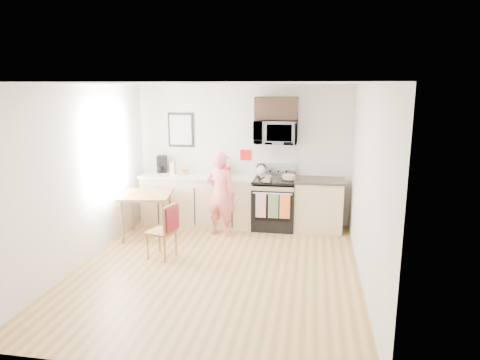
% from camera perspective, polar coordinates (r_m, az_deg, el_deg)
% --- Properties ---
extents(floor, '(4.60, 4.60, 0.00)m').
position_cam_1_polar(floor, '(6.27, -3.10, -11.76)').
color(floor, olive).
rests_on(floor, ground).
extents(back_wall, '(4.00, 0.04, 2.60)m').
position_cam_1_polar(back_wall, '(8.08, 0.41, 3.40)').
color(back_wall, beige).
rests_on(back_wall, floor).
extents(front_wall, '(4.00, 0.04, 2.60)m').
position_cam_1_polar(front_wall, '(3.74, -11.22, -7.63)').
color(front_wall, beige).
rests_on(front_wall, floor).
extents(left_wall, '(0.04, 4.60, 2.60)m').
position_cam_1_polar(left_wall, '(6.60, -20.44, 0.56)').
color(left_wall, beige).
rests_on(left_wall, floor).
extents(right_wall, '(0.04, 4.60, 2.60)m').
position_cam_1_polar(right_wall, '(5.76, 16.54, -0.81)').
color(right_wall, beige).
rests_on(right_wall, floor).
extents(ceiling, '(4.00, 4.60, 0.04)m').
position_cam_1_polar(ceiling, '(5.72, -3.41, 12.73)').
color(ceiling, white).
rests_on(ceiling, back_wall).
extents(window, '(0.06, 1.40, 1.50)m').
position_cam_1_polar(window, '(7.23, -17.19, 3.78)').
color(window, silver).
rests_on(window, left_wall).
extents(cabinet_left, '(2.10, 0.60, 0.90)m').
position_cam_1_polar(cabinet_left, '(8.14, -5.52, -2.71)').
color(cabinet_left, '#D0BD85').
rests_on(cabinet_left, floor).
extents(countertop_left, '(2.14, 0.64, 0.04)m').
position_cam_1_polar(countertop_left, '(8.03, -5.59, 0.53)').
color(countertop_left, beige).
rests_on(countertop_left, cabinet_left).
extents(cabinet_right, '(0.84, 0.60, 0.90)m').
position_cam_1_polar(cabinet_right, '(7.86, 10.39, -3.40)').
color(cabinet_right, '#D0BD85').
rests_on(cabinet_right, floor).
extents(countertop_right, '(0.88, 0.64, 0.04)m').
position_cam_1_polar(countertop_right, '(7.75, 10.53, -0.06)').
color(countertop_right, black).
rests_on(countertop_right, cabinet_right).
extents(range, '(0.76, 0.70, 1.16)m').
position_cam_1_polar(range, '(7.87, 4.55, -3.32)').
color(range, black).
rests_on(range, floor).
extents(microwave, '(0.76, 0.51, 0.42)m').
position_cam_1_polar(microwave, '(7.72, 4.79, 6.38)').
color(microwave, '#B0B0B5').
rests_on(microwave, back_wall).
extents(upper_cabinet, '(0.76, 0.35, 0.40)m').
position_cam_1_polar(upper_cabinet, '(7.74, 4.88, 9.51)').
color(upper_cabinet, black).
rests_on(upper_cabinet, back_wall).
extents(wall_art, '(0.50, 0.04, 0.65)m').
position_cam_1_polar(wall_art, '(8.28, -7.90, 6.64)').
color(wall_art, black).
rests_on(wall_art, back_wall).
extents(wall_trivet, '(0.20, 0.02, 0.20)m').
position_cam_1_polar(wall_trivet, '(8.06, 0.74, 3.37)').
color(wall_trivet, red).
rests_on(wall_trivet, back_wall).
extents(person, '(0.60, 0.46, 1.48)m').
position_cam_1_polar(person, '(7.42, -2.60, -1.86)').
color(person, '#CD383D').
rests_on(person, floor).
extents(dining_table, '(0.83, 0.83, 0.77)m').
position_cam_1_polar(dining_table, '(7.49, -12.38, -2.43)').
color(dining_table, brown).
rests_on(dining_table, floor).
extents(chair, '(0.47, 0.44, 0.85)m').
position_cam_1_polar(chair, '(6.51, -9.60, -5.84)').
color(chair, brown).
rests_on(chair, floor).
extents(knife_block, '(0.14, 0.16, 0.22)m').
position_cam_1_polar(knife_block, '(8.07, -2.30, 1.56)').
color(knife_block, brown).
rests_on(knife_block, countertop_left).
extents(utensil_crock, '(0.12, 0.12, 0.36)m').
position_cam_1_polar(utensil_crock, '(7.97, -1.71, 1.71)').
color(utensil_crock, red).
rests_on(utensil_crock, countertop_left).
extents(fruit_bowl, '(0.27, 0.27, 0.10)m').
position_cam_1_polar(fruit_bowl, '(8.17, -7.48, 1.11)').
color(fruit_bowl, silver).
rests_on(fruit_bowl, countertop_left).
extents(milk_carton, '(0.10, 0.10, 0.23)m').
position_cam_1_polar(milk_carton, '(8.15, -8.94, 1.58)').
color(milk_carton, tan).
rests_on(milk_carton, countertop_left).
extents(coffee_maker, '(0.23, 0.29, 0.32)m').
position_cam_1_polar(coffee_maker, '(8.35, -10.38, 2.03)').
color(coffee_maker, black).
rests_on(coffee_maker, countertop_left).
extents(bread_bag, '(0.34, 0.29, 0.11)m').
position_cam_1_polar(bread_bag, '(7.75, -2.37, 0.73)').
color(bread_bag, tan).
rests_on(bread_bag, countertop_left).
extents(cake, '(0.28, 0.28, 0.09)m').
position_cam_1_polar(cake, '(7.70, 6.56, 0.36)').
color(cake, black).
rests_on(cake, range).
extents(kettle, '(0.19, 0.19, 0.24)m').
position_cam_1_polar(kettle, '(7.95, 2.84, 1.24)').
color(kettle, silver).
rests_on(kettle, range).
extents(pot, '(0.21, 0.34, 0.10)m').
position_cam_1_polar(pot, '(7.53, 3.52, 0.22)').
color(pot, '#B0B0B5').
rests_on(pot, range).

